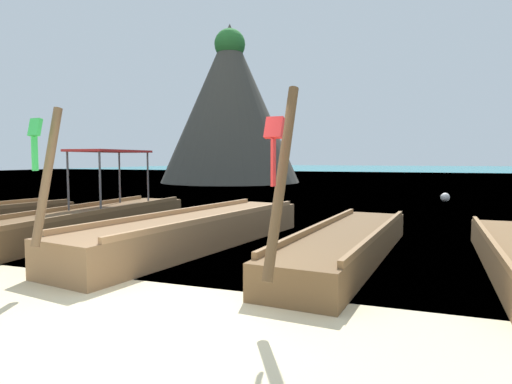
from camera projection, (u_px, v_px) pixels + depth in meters
name	position (u px, v px, depth m)	size (l,w,h in m)	color
ground	(157.00, 320.00, 5.03)	(120.00, 120.00, 0.00)	beige
sea_water	(395.00, 172.00, 62.51)	(120.00, 120.00, 0.00)	teal
longtail_boat_violet_ribbon	(90.00, 219.00, 10.84)	(1.52, 7.60, 2.69)	brown
longtail_boat_green_ribbon	(197.00, 231.00, 9.17)	(2.48, 7.06, 2.57)	olive
longtail_boat_red_ribbon	(347.00, 244.00, 8.05)	(1.78, 6.81, 2.71)	brown
karst_rock	(228.00, 106.00, 34.60)	(12.03, 10.91, 12.29)	#47443D
mooring_buoy_near	(445.00, 197.00, 18.81)	(0.38, 0.38, 0.38)	white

